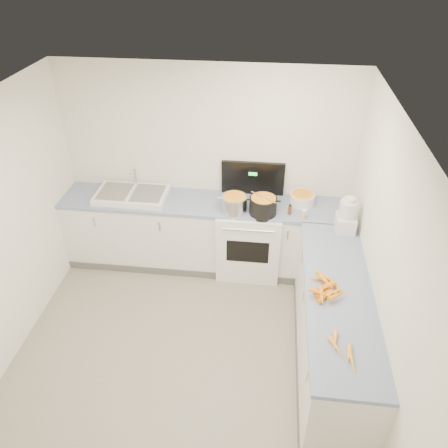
# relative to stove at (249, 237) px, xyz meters

# --- Properties ---
(floor) EXTENTS (3.50, 4.00, 0.00)m
(floor) POSITION_rel_stove_xyz_m (-0.55, -1.69, -0.47)
(floor) COLOR gray
(floor) RESTS_ON ground
(ceiling) EXTENTS (3.50, 4.00, 0.00)m
(ceiling) POSITION_rel_stove_xyz_m (-0.55, -1.69, 2.03)
(ceiling) COLOR white
(ceiling) RESTS_ON ground
(wall_back) EXTENTS (3.50, 0.00, 2.50)m
(wall_back) POSITION_rel_stove_xyz_m (-0.55, 0.31, 0.78)
(wall_back) COLOR white
(wall_back) RESTS_ON ground
(wall_right) EXTENTS (0.00, 4.00, 2.50)m
(wall_right) POSITION_rel_stove_xyz_m (1.20, -1.69, 0.78)
(wall_right) COLOR white
(wall_right) RESTS_ON ground
(counter_back) EXTENTS (3.50, 0.62, 0.94)m
(counter_back) POSITION_rel_stove_xyz_m (-0.55, 0.01, -0.00)
(counter_back) COLOR white
(counter_back) RESTS_ON ground
(counter_right) EXTENTS (0.62, 2.20, 0.94)m
(counter_right) POSITION_rel_stove_xyz_m (0.90, -1.39, -0.00)
(counter_right) COLOR white
(counter_right) RESTS_ON ground
(stove) EXTENTS (0.76, 0.65, 1.36)m
(stove) POSITION_rel_stove_xyz_m (0.00, 0.00, 0.00)
(stove) COLOR white
(stove) RESTS_ON ground
(sink) EXTENTS (0.86, 0.52, 0.31)m
(sink) POSITION_rel_stove_xyz_m (-1.45, 0.02, 0.50)
(sink) COLOR white
(sink) RESTS_ON counter_back
(steel_pot) EXTENTS (0.32, 0.32, 0.22)m
(steel_pot) POSITION_rel_stove_xyz_m (-0.18, -0.15, 0.56)
(steel_pot) COLOR silver
(steel_pot) RESTS_ON stove
(black_pot) EXTENTS (0.41, 0.41, 0.22)m
(black_pot) POSITION_rel_stove_xyz_m (0.15, -0.16, 0.56)
(black_pot) COLOR black
(black_pot) RESTS_ON stove
(wooden_spoon) EXTENTS (0.30, 0.24, 0.02)m
(wooden_spoon) POSITION_rel_stove_xyz_m (0.15, -0.16, 0.68)
(wooden_spoon) COLOR #AD7A47
(wooden_spoon) RESTS_ON black_pot
(mixing_bowl) EXTENTS (0.35, 0.35, 0.14)m
(mixing_bowl) POSITION_rel_stove_xyz_m (0.60, 0.11, 0.53)
(mixing_bowl) COLOR white
(mixing_bowl) RESTS_ON counter_back
(extract_bottle) EXTENTS (0.04, 0.04, 0.11)m
(extract_bottle) POSITION_rel_stove_xyz_m (0.45, -0.14, 0.52)
(extract_bottle) COLOR #593319
(extract_bottle) RESTS_ON counter_back
(spice_jar) EXTENTS (0.05, 0.05, 0.09)m
(spice_jar) POSITION_rel_stove_xyz_m (0.61, -0.20, 0.51)
(spice_jar) COLOR #E5B266
(spice_jar) RESTS_ON counter_back
(food_processor) EXTENTS (0.20, 0.25, 0.41)m
(food_processor) POSITION_rel_stove_xyz_m (1.05, -0.39, 0.64)
(food_processor) COLOR white
(food_processor) RESTS_ON counter_right
(carrot_pile) EXTENTS (0.36, 0.45, 0.09)m
(carrot_pile) POSITION_rel_stove_xyz_m (0.77, -1.39, 0.50)
(carrot_pile) COLOR orange
(carrot_pile) RESTS_ON counter_right
(peeled_carrots) EXTENTS (0.20, 0.37, 0.04)m
(peeled_carrots) POSITION_rel_stove_xyz_m (0.85, -2.06, 0.49)
(peeled_carrots) COLOR #FFA126
(peeled_carrots) RESTS_ON counter_right
(peelings) EXTENTS (0.21, 0.27, 0.01)m
(peelings) POSITION_rel_stove_xyz_m (-1.64, 0.01, 0.54)
(peelings) COLOR tan
(peelings) RESTS_ON sink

